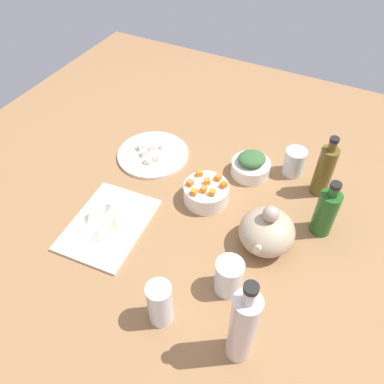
{
  "coord_description": "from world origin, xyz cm",
  "views": [
    {
      "loc": [
        74.0,
        37.51,
        94.46
      ],
      "look_at": [
        0.0,
        0.0,
        8.0
      ],
      "focal_mm": 35.96,
      "sensor_mm": 36.0,
      "label": 1
    }
  ],
  "objects_px": {
    "bottle_1": "(243,327)",
    "plate_tofu": "(153,154)",
    "cutting_board": "(109,225)",
    "bowl_greens": "(250,168)",
    "bowl_carrots": "(206,193)",
    "teapot": "(267,231)",
    "drinking_glass_0": "(160,303)",
    "bottle_0": "(324,170)",
    "drinking_glass_1": "(229,276)",
    "drinking_glass_2": "(294,162)",
    "bottle_2": "(326,212)"
  },
  "relations": [
    {
      "from": "bowl_greens",
      "to": "bottle_2",
      "type": "height_order",
      "value": "bottle_2"
    },
    {
      "from": "plate_tofu",
      "to": "teapot",
      "type": "height_order",
      "value": "teapot"
    },
    {
      "from": "plate_tofu",
      "to": "drinking_glass_1",
      "type": "distance_m",
      "value": 0.59
    },
    {
      "from": "plate_tofu",
      "to": "cutting_board",
      "type": "bearing_deg",
      "value": 7.81
    },
    {
      "from": "plate_tofu",
      "to": "teapot",
      "type": "distance_m",
      "value": 0.53
    },
    {
      "from": "cutting_board",
      "to": "drinking_glass_2",
      "type": "distance_m",
      "value": 0.65
    },
    {
      "from": "bowl_carrots",
      "to": "drinking_glass_1",
      "type": "relative_size",
      "value": 1.34
    },
    {
      "from": "plate_tofu",
      "to": "bottle_1",
      "type": "bearing_deg",
      "value": 46.42
    },
    {
      "from": "bowl_carrots",
      "to": "teapot",
      "type": "xyz_separation_m",
      "value": [
        0.08,
        0.23,
        0.03
      ]
    },
    {
      "from": "plate_tofu",
      "to": "bottle_2",
      "type": "distance_m",
      "value": 0.63
    },
    {
      "from": "cutting_board",
      "to": "teapot",
      "type": "height_order",
      "value": "teapot"
    },
    {
      "from": "drinking_glass_1",
      "to": "bowl_carrots",
      "type": "bearing_deg",
      "value": -144.29
    },
    {
      "from": "bowl_carrots",
      "to": "bottle_0",
      "type": "bearing_deg",
      "value": 122.81
    },
    {
      "from": "plate_tofu",
      "to": "bottle_0",
      "type": "height_order",
      "value": "bottle_0"
    },
    {
      "from": "drinking_glass_1",
      "to": "drinking_glass_2",
      "type": "xyz_separation_m",
      "value": [
        -0.51,
        0.02,
        -0.01
      ]
    },
    {
      "from": "bottle_0",
      "to": "drinking_glass_2",
      "type": "distance_m",
      "value": 0.12
    },
    {
      "from": "bowl_carrots",
      "to": "drinking_glass_0",
      "type": "bearing_deg",
      "value": 10.07
    },
    {
      "from": "cutting_board",
      "to": "bottle_1",
      "type": "height_order",
      "value": "bottle_1"
    },
    {
      "from": "bottle_2",
      "to": "cutting_board",
      "type": "bearing_deg",
      "value": -64.49
    },
    {
      "from": "bowl_carrots",
      "to": "bottle_0",
      "type": "xyz_separation_m",
      "value": [
        -0.2,
        0.31,
        0.06
      ]
    },
    {
      "from": "bowl_greens",
      "to": "teapot",
      "type": "bearing_deg",
      "value": 29.02
    },
    {
      "from": "bowl_greens",
      "to": "drinking_glass_1",
      "type": "height_order",
      "value": "drinking_glass_1"
    },
    {
      "from": "cutting_board",
      "to": "bowl_greens",
      "type": "distance_m",
      "value": 0.51
    },
    {
      "from": "bottle_1",
      "to": "drinking_glass_2",
      "type": "height_order",
      "value": "bottle_1"
    },
    {
      "from": "plate_tofu",
      "to": "bowl_greens",
      "type": "xyz_separation_m",
      "value": [
        -0.07,
        0.35,
        0.02
      ]
    },
    {
      "from": "cutting_board",
      "to": "drinking_glass_1",
      "type": "xyz_separation_m",
      "value": [
        0.03,
        0.41,
        0.05
      ]
    },
    {
      "from": "drinking_glass_2",
      "to": "cutting_board",
      "type": "bearing_deg",
      "value": -41.56
    },
    {
      "from": "teapot",
      "to": "drinking_glass_0",
      "type": "height_order",
      "value": "teapot"
    },
    {
      "from": "teapot",
      "to": "drinking_glass_1",
      "type": "xyz_separation_m",
      "value": [
        0.18,
        -0.04,
        -0.01
      ]
    },
    {
      "from": "plate_tofu",
      "to": "drinking_glass_2",
      "type": "xyz_separation_m",
      "value": [
        -0.14,
        0.47,
        0.04
      ]
    },
    {
      "from": "teapot",
      "to": "bottle_2",
      "type": "distance_m",
      "value": 0.18
    },
    {
      "from": "bottle_1",
      "to": "plate_tofu",
      "type": "bearing_deg",
      "value": -133.58
    },
    {
      "from": "cutting_board",
      "to": "drinking_glass_1",
      "type": "distance_m",
      "value": 0.41
    },
    {
      "from": "cutting_board",
      "to": "bottle_1",
      "type": "bearing_deg",
      "value": 70.66
    },
    {
      "from": "teapot",
      "to": "bottle_1",
      "type": "distance_m",
      "value": 0.33
    },
    {
      "from": "bottle_0",
      "to": "drinking_glass_2",
      "type": "xyz_separation_m",
      "value": [
        -0.05,
        -0.1,
        -0.05
      ]
    },
    {
      "from": "teapot",
      "to": "drinking_glass_1",
      "type": "bearing_deg",
      "value": -12.38
    },
    {
      "from": "teapot",
      "to": "cutting_board",
      "type": "bearing_deg",
      "value": -71.42
    },
    {
      "from": "drinking_glass_0",
      "to": "bowl_greens",
      "type": "bearing_deg",
      "value": 179.12
    },
    {
      "from": "bottle_1",
      "to": "bottle_0",
      "type": "bearing_deg",
      "value": 176.54
    },
    {
      "from": "bowl_carrots",
      "to": "teapot",
      "type": "height_order",
      "value": "teapot"
    },
    {
      "from": "plate_tofu",
      "to": "teapot",
      "type": "xyz_separation_m",
      "value": [
        0.19,
        0.49,
        0.05
      ]
    },
    {
      "from": "bowl_carrots",
      "to": "drinking_glass_1",
      "type": "height_order",
      "value": "drinking_glass_1"
    },
    {
      "from": "teapot",
      "to": "bottle_1",
      "type": "bearing_deg",
      "value": 8.55
    },
    {
      "from": "bottle_1",
      "to": "teapot",
      "type": "bearing_deg",
      "value": -171.45
    },
    {
      "from": "drinking_glass_1",
      "to": "cutting_board",
      "type": "bearing_deg",
      "value": -94.29
    },
    {
      "from": "bottle_0",
      "to": "drinking_glass_2",
      "type": "relative_size",
      "value": 2.32
    },
    {
      "from": "bowl_greens",
      "to": "bowl_carrots",
      "type": "xyz_separation_m",
      "value": [
        0.18,
        -0.08,
        0.01
      ]
    },
    {
      "from": "bowl_carrots",
      "to": "drinking_glass_2",
      "type": "height_order",
      "value": "drinking_glass_2"
    },
    {
      "from": "bottle_0",
      "to": "cutting_board",
      "type": "bearing_deg",
      "value": -50.74
    }
  ]
}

